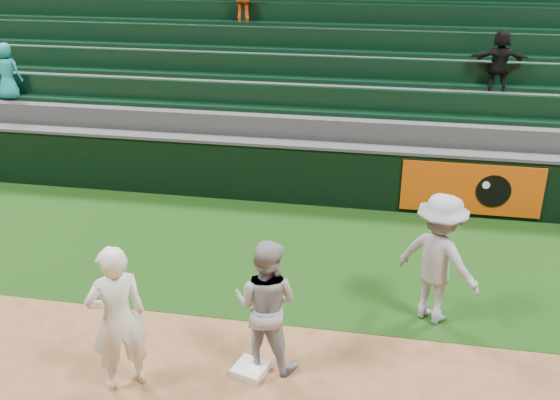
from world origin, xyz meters
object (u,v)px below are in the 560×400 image
object	(u,v)px
first_baseman	(117,318)
baserunner	(266,305)
base_coach	(438,259)
first_base	(250,369)

from	to	relation	value
first_baseman	baserunner	world-z (taller)	first_baseman
baserunner	base_coach	world-z (taller)	base_coach
first_base	base_coach	bearing A→B (deg)	35.33
baserunner	base_coach	size ratio (longest dim) A/B	0.92
first_base	base_coach	size ratio (longest dim) A/B	0.21
first_baseman	base_coach	xyz separation A→B (m)	(3.76, 2.11, 0.01)
first_baseman	base_coach	size ratio (longest dim) A/B	1.00
first_base	baserunner	bearing A→B (deg)	53.45
first_base	first_baseman	world-z (taller)	first_baseman
baserunner	base_coach	xyz separation A→B (m)	(2.13, 1.40, 0.08)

